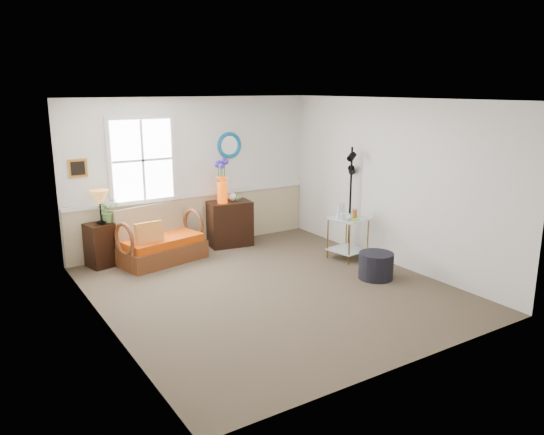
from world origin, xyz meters
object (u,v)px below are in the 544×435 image
side_table (348,239)px  cabinet (230,223)px  lamp_stand (101,245)px  ottoman (376,266)px  loveseat (160,235)px  floor_lamp (350,200)px

side_table → cabinet: bearing=126.0°
cabinet → side_table: 2.14m
side_table → lamp_stand: bearing=152.8°
lamp_stand → cabinet: bearing=-1.9°
side_table → ottoman: side_table is taller
lamp_stand → side_table: size_ratio=1.00×
loveseat → floor_lamp: floor_lamp is taller
floor_lamp → side_table: bearing=-149.4°
lamp_stand → floor_lamp: (3.82, -1.48, 0.55)m
lamp_stand → floor_lamp: size_ratio=0.38×
side_table → ottoman: bearing=-104.9°
floor_lamp → lamp_stand: bearing=142.8°
cabinet → side_table: cabinet is taller
cabinet → ottoman: bearing=-60.3°
lamp_stand → floor_lamp: bearing=-21.2°
cabinet → floor_lamp: 2.17m
floor_lamp → loveseat: bearing=141.6°
loveseat → lamp_stand: size_ratio=1.96×
side_table → ottoman: 0.98m
lamp_stand → side_table: same height
ottoman → side_table: bearing=75.1°
cabinet → side_table: size_ratio=1.15×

